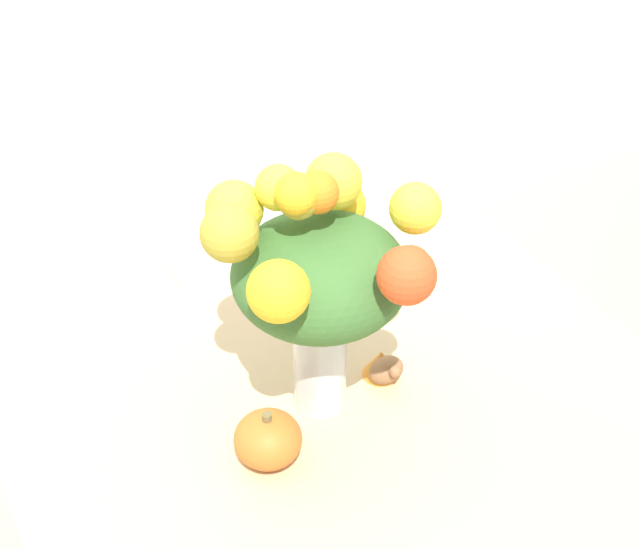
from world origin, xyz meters
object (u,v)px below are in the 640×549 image
Objects in this scene: flower_vase at (319,271)px; dining_chair_near_window at (248,252)px; turkey_figurine at (383,366)px; pumpkin at (268,439)px.

flower_vase reaches higher than dining_chair_near_window.
flower_vase is 0.33m from turkey_figurine.
turkey_figurine is at bearing 14.13° from pumpkin.
pumpkin is 1.07m from dining_chair_near_window.
pumpkin is at bearing -165.87° from turkey_figurine.
dining_chair_near_window is (0.10, 0.87, -0.29)m from turkey_figurine.
turkey_figurine is at bearing -92.56° from dining_chair_near_window.
dining_chair_near_window reaches higher than turkey_figurine.
pumpkin is 0.32m from turkey_figurine.
dining_chair_near_window is at bearing 83.73° from turkey_figurine.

